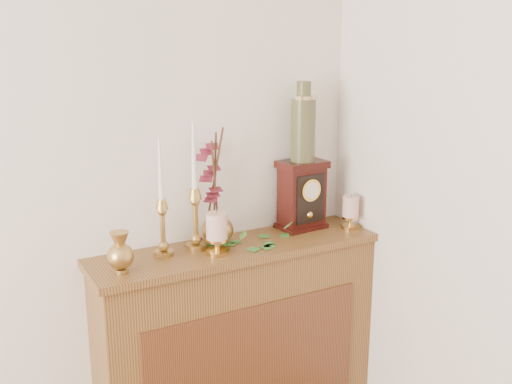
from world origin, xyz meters
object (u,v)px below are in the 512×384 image
candlestick_center (195,209)px  ginger_jar (211,191)px  bud_vase (120,253)px  ceramic_vase (303,126)px  candlestick_left (162,218)px  mantel_clock (302,196)px

candlestick_center → ginger_jar: (0.09, 0.04, 0.05)m
bud_vase → ceramic_vase: size_ratio=0.46×
candlestick_center → ginger_jar: size_ratio=1.05×
candlestick_left → ginger_jar: ginger_jar is taller
candlestick_left → bud_vase: (-0.20, -0.10, -0.08)m
bud_vase → ceramic_vase: bearing=8.9°
candlestick_left → ceramic_vase: (0.66, 0.04, 0.31)m
candlestick_left → mantel_clock: candlestick_left is taller
candlestick_center → bud_vase: size_ratio=3.28×
candlestick_left → bud_vase: 0.23m
ginger_jar → ceramic_vase: bearing=-1.9°
ginger_jar → ceramic_vase: size_ratio=1.43×
ceramic_vase → bud_vase: bearing=-171.1°
bud_vase → ceramic_vase: ceramic_vase is taller
candlestick_left → ginger_jar: bearing=12.0°
bud_vase → ceramic_vase: 0.95m
ginger_jar → mantel_clock: bearing=-2.3°
candlestick_left → candlestick_center: 0.14m
ceramic_vase → candlestick_left: bearing=-177.0°
candlestick_left → bud_vase: candlestick_left is taller
candlestick_left → candlestick_center: candlestick_center is taller
ginger_jar → mantel_clock: size_ratio=1.61×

